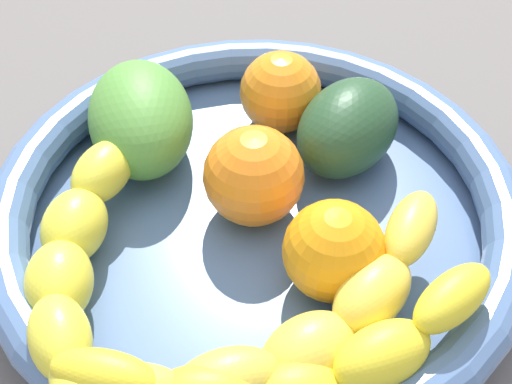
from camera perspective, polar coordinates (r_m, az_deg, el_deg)
The scene contains 10 objects.
kitchen_counter at distance 52.06cm, azimuth 0.00°, elevation -4.73°, with size 120.00×120.00×3.00cm, color #5F5A58.
fruit_bowl at distance 48.97cm, azimuth 0.00°, elevation -1.76°, with size 35.92×35.92×4.95cm.
banana_draped_left at distance 39.26cm, azimuth 2.92°, elevation -13.86°, with size 8.54×25.09×5.93cm.
banana_draped_right at distance 45.43cm, azimuth -13.32°, elevation -4.26°, with size 25.95×10.43×4.82cm.
banana_arching_top at distance 40.81cm, azimuth 3.37°, elevation -10.90°, with size 13.88×23.13×5.36cm.
orange_front at distance 47.89cm, azimuth 0.02°, elevation 1.29°, with size 6.73×6.73×6.73cm, color orange.
orange_mid_left at distance 54.89cm, azimuth 1.94°, elevation 7.81°, with size 6.14×6.14×6.14cm, color orange.
orange_mid_right at distance 44.19cm, azimuth 6.11°, elevation -4.60°, with size 6.29×6.29×6.29cm, color orange.
mango_green at distance 52.91cm, azimuth -8.99°, elevation 5.72°, with size 10.85×7.42×6.53cm, color #508E39.
avocado_dark at distance 52.27cm, azimuth 7.19°, elevation 5.04°, with size 9.16×6.51×6.08cm, color #244629.
Camera 1 is at (32.32, -4.37, 42.07)cm, focal length 51.24 mm.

